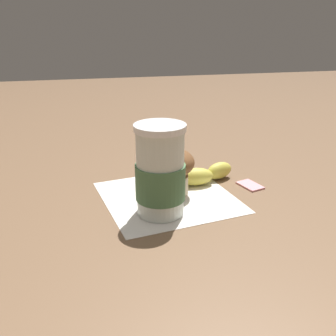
% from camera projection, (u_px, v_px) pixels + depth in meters
% --- Properties ---
extents(ground_plane, '(3.00, 3.00, 0.00)m').
position_uv_depth(ground_plane, '(168.00, 197.00, 0.72)').
color(ground_plane, brown).
extents(paper_napkin, '(0.26, 0.26, 0.00)m').
position_uv_depth(paper_napkin, '(168.00, 197.00, 0.72)').
color(paper_napkin, white).
rests_on(paper_napkin, ground_plane).
extents(coffee_cup, '(0.08, 0.08, 0.15)m').
position_uv_depth(coffee_cup, '(160.00, 173.00, 0.64)').
color(coffee_cup, silver).
rests_on(coffee_cup, paper_napkin).
extents(muffin, '(0.09, 0.09, 0.09)m').
position_uv_depth(muffin, '(171.00, 169.00, 0.72)').
color(muffin, beige).
rests_on(muffin, paper_napkin).
extents(banana, '(0.07, 0.18, 0.03)m').
position_uv_depth(banana, '(194.00, 176.00, 0.77)').
color(banana, '#D6CC4C').
rests_on(banana, paper_napkin).
extents(sugar_packet, '(0.06, 0.05, 0.01)m').
position_uv_depth(sugar_packet, '(250.00, 185.00, 0.77)').
color(sugar_packet, pink).
rests_on(sugar_packet, ground_plane).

